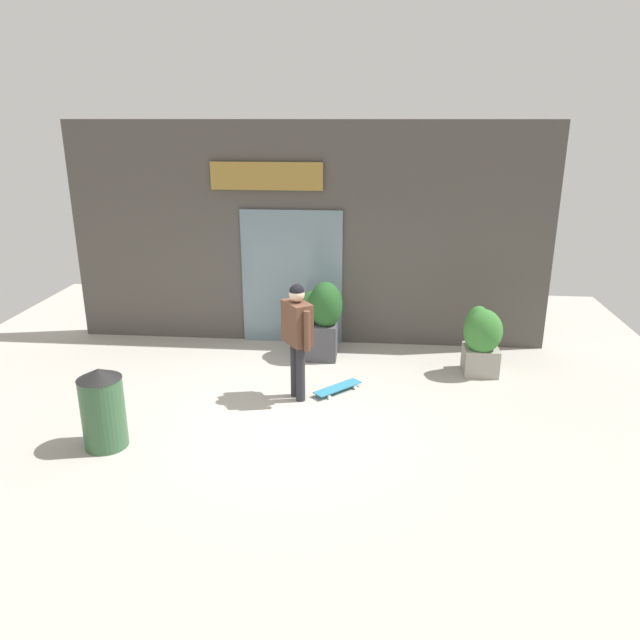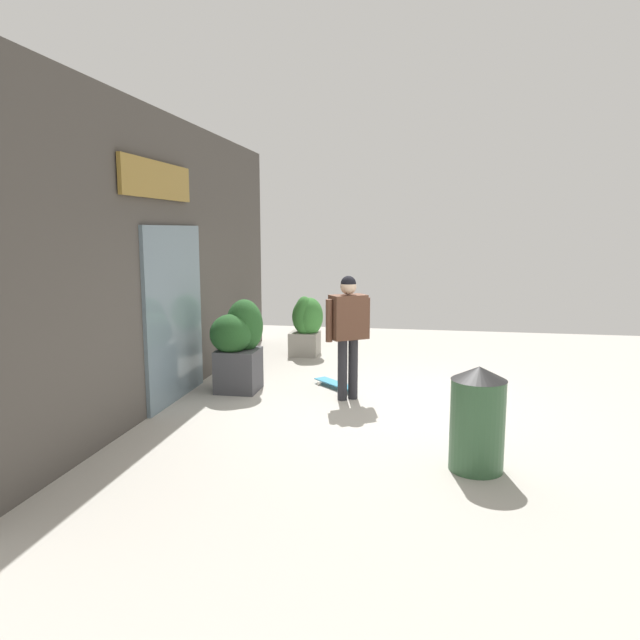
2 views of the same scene
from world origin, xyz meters
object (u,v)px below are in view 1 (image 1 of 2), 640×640
planter_box_left (320,317)px  trash_bin (103,408)px  skateboarder (297,330)px  skateboard (338,388)px  planter_box_right (482,336)px

planter_box_left → trash_bin: planter_box_left is taller
planter_box_left → skateboarder: bearing=-96.2°
skateboarder → trash_bin: bearing=-179.5°
skateboard → trash_bin: size_ratio=0.68×
trash_bin → planter_box_right: bearing=28.4°
skateboarder → planter_box_right: skateboarder is taller
planter_box_right → skateboarder: bearing=-157.7°
planter_box_left → planter_box_right: planter_box_left is taller
skateboarder → planter_box_right: bearing=-12.4°
skateboard → planter_box_left: (-0.38, 1.33, 0.63)m
skateboard → planter_box_left: 1.51m
trash_bin → skateboarder: bearing=35.2°
skateboarder → planter_box_left: skateboarder is taller
skateboarder → trash_bin: 2.67m
planter_box_left → planter_box_right: (2.52, -0.48, -0.07)m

